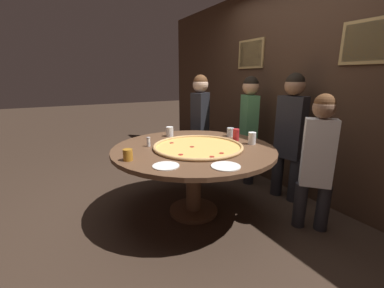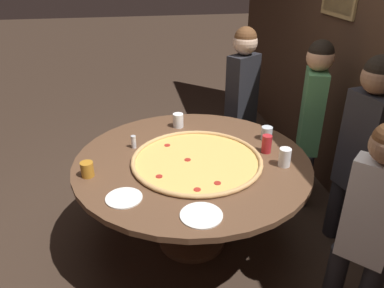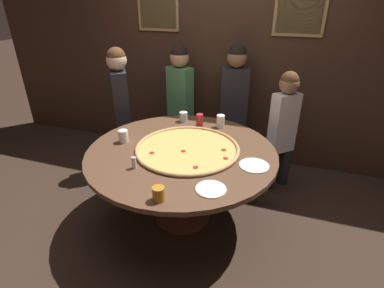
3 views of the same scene
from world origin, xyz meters
name	(u,v)px [view 1 (image 1 of 3)]	position (x,y,z in m)	size (l,w,h in m)	color
ground_plane	(194,212)	(0.00, 0.00, 0.00)	(24.00, 24.00, 0.00)	#38281E
back_wall	(295,88)	(0.00, 1.43, 1.30)	(6.40, 0.08, 2.60)	#3D281C
dining_table	(194,158)	(0.00, 0.00, 0.62)	(1.66, 1.66, 0.74)	brown
giant_pizza	(198,146)	(0.05, 0.02, 0.75)	(0.91, 0.91, 0.03)	#EAB75B
drink_cup_beside_pizza	(230,132)	(-0.21, 0.62, 0.79)	(0.09, 0.09, 0.10)	silver
drink_cup_far_right	(170,132)	(-0.56, -0.02, 0.80)	(0.09, 0.09, 0.12)	white
drink_cup_near_right	(128,155)	(0.11, -0.71, 0.79)	(0.08, 0.08, 0.10)	#BC7A23
drink_cup_far_left	(236,135)	(-0.01, 0.55, 0.81)	(0.07, 0.07, 0.13)	#B22328
drink_cup_centre_back	(252,138)	(0.20, 0.60, 0.80)	(0.08, 0.08, 0.13)	white
white_plate_far_back	(226,166)	(0.64, -0.06, 0.74)	(0.24, 0.24, 0.01)	white
white_plate_beside_cup	(166,166)	(0.40, -0.48, 0.74)	(0.22, 0.22, 0.01)	white
condiment_shaker	(149,142)	(-0.24, -0.40, 0.79)	(0.04, 0.04, 0.10)	silver
diner_centre_back	(290,130)	(0.22, 1.15, 0.84)	(0.39, 0.22, 1.48)	#232328
diner_far_left	(249,124)	(-0.43, 1.09, 0.82)	(0.38, 0.26, 1.44)	#232328
diner_side_left	(318,156)	(0.80, 0.85, 0.74)	(0.32, 0.31, 1.30)	#232328
diner_far_right	(200,119)	(-0.98, 0.65, 0.83)	(0.31, 0.38, 1.46)	#232328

